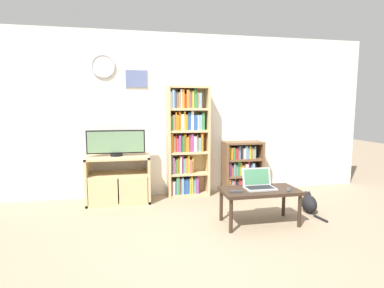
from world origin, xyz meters
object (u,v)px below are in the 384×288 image
(coffee_table, at_px, (260,193))
(remote_near_laptop, at_px, (236,192))
(tv_stand, at_px, (119,179))
(remote_far_from_laptop, at_px, (289,190))
(bookshelf_short, at_px, (241,168))
(bookshelf_tall, at_px, (186,141))
(cat, at_px, (309,203))
(television, at_px, (116,143))
(laptop, at_px, (259,183))

(coffee_table, height_order, remote_near_laptop, remote_near_laptop)
(tv_stand, height_order, remote_far_from_laptop, tv_stand)
(coffee_table, relative_size, remote_far_from_laptop, 5.93)
(bookshelf_short, relative_size, coffee_table, 0.91)
(bookshelf_tall, relative_size, remote_near_laptop, 10.71)
(coffee_table, height_order, cat, coffee_table)
(tv_stand, xyz_separation_m, remote_near_laptop, (1.40, -1.28, 0.09))
(television, height_order, bookshelf_short, television)
(bookshelf_short, bearing_deg, laptop, -101.17)
(coffee_table, bearing_deg, bookshelf_short, 79.03)
(remote_far_from_laptop, bearing_deg, cat, -113.27)
(bookshelf_tall, distance_m, cat, 2.03)
(television, relative_size, cat, 1.50)
(tv_stand, height_order, bookshelf_short, bookshelf_short)
(remote_far_from_laptop, relative_size, cat, 0.28)
(tv_stand, height_order, television, television)
(bookshelf_short, xyz_separation_m, cat, (0.58, -1.10, -0.29))
(bookshelf_short, height_order, cat, bookshelf_short)
(bookshelf_short, relative_size, cat, 1.52)
(laptop, bearing_deg, cat, 13.38)
(remote_far_from_laptop, height_order, cat, remote_far_from_laptop)
(bookshelf_tall, height_order, cat, bookshelf_tall)
(tv_stand, relative_size, cat, 1.63)
(bookshelf_tall, relative_size, laptop, 4.76)
(tv_stand, relative_size, bookshelf_tall, 0.53)
(remote_near_laptop, relative_size, remote_far_from_laptop, 1.03)
(tv_stand, distance_m, television, 0.55)
(bookshelf_short, height_order, remote_near_laptop, bookshelf_short)
(television, distance_m, remote_far_from_laptop, 2.52)
(television, distance_m, remote_near_laptop, 1.98)
(television, height_order, remote_far_from_laptop, television)
(bookshelf_short, xyz_separation_m, remote_near_laptop, (-0.59, -1.42, 0.03))
(bookshelf_tall, height_order, coffee_table, bookshelf_tall)
(bookshelf_tall, distance_m, laptop, 1.53)
(bookshelf_short, xyz_separation_m, remote_far_from_laptop, (0.06, -1.46, 0.03))
(coffee_table, distance_m, remote_far_from_laptop, 0.35)
(bookshelf_short, bearing_deg, television, -176.62)
(bookshelf_short, xyz_separation_m, coffee_table, (-0.26, -1.35, -0.03))
(television, xyz_separation_m, laptop, (1.76, -1.18, -0.41))
(television, height_order, bookshelf_tall, bookshelf_tall)
(coffee_table, xyz_separation_m, cat, (0.84, 0.25, -0.26))
(remote_near_laptop, bearing_deg, laptop, 118.47)
(television, xyz_separation_m, coffee_table, (1.76, -1.23, -0.52))
(remote_far_from_laptop, bearing_deg, laptop, 3.67)
(television, relative_size, coffee_table, 0.90)
(bookshelf_tall, xyz_separation_m, laptop, (0.67, -1.31, -0.40))
(tv_stand, bearing_deg, bookshelf_tall, 8.18)
(tv_stand, bearing_deg, remote_near_laptop, -42.45)
(coffee_table, distance_m, laptop, 0.12)
(remote_near_laptop, distance_m, cat, 1.26)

